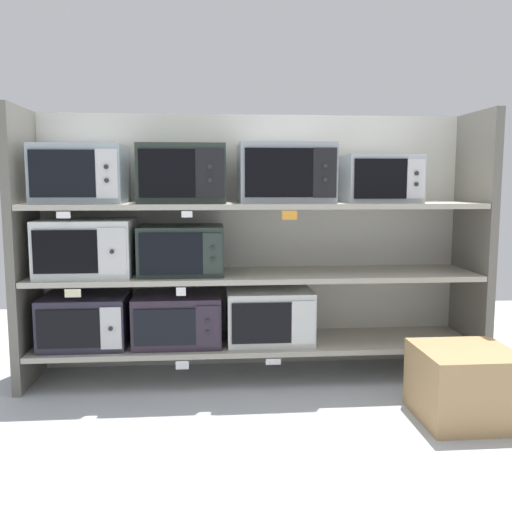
{
  "coord_description": "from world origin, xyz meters",
  "views": [
    {
      "loc": [
        -0.27,
        -3.29,
        1.15
      ],
      "look_at": [
        0.0,
        0.0,
        0.73
      ],
      "focal_mm": 39.77,
      "sensor_mm": 36.0,
      "label": 1
    }
  ],
  "objects": [
    {
      "name": "price_tag_5",
      "position": [
        -0.39,
        -0.25,
        0.99
      ],
      "size": [
        0.06,
        0.0,
        0.03
      ],
      "primitive_type": "cube",
      "color": "white"
    },
    {
      "name": "ground",
      "position": [
        0.0,
        -1.0,
        -0.01
      ],
      "size": [
        6.59,
        6.0,
        0.02
      ],
      "primitive_type": "cube",
      "color": "#B2B7BC"
    },
    {
      "name": "microwave_6",
      "position": [
        -0.42,
        -0.0,
        1.21
      ],
      "size": [
        0.49,
        0.42,
        0.33
      ],
      "color": "#29332C",
      "rests_on": "shelf_2"
    },
    {
      "name": "microwave_7",
      "position": [
        0.17,
        -0.0,
        1.21
      ],
      "size": [
        0.54,
        0.43,
        0.34
      ],
      "color": "#989FA8",
      "rests_on": "shelf_2"
    },
    {
      "name": "microwave_1",
      "position": [
        -0.46,
        -0.0,
        0.36
      ],
      "size": [
        0.5,
        0.42,
        0.29
      ],
      "color": "#302634",
      "rests_on": "shelf_0"
    },
    {
      "name": "price_tag_2",
      "position": [
        -1.0,
        -0.25,
        0.57
      ],
      "size": [
        0.09,
        0.0,
        0.04
      ],
      "primitive_type": "cube",
      "color": "beige"
    },
    {
      "name": "shelf_1",
      "position": [
        0.0,
        0.0,
        0.61
      ],
      "size": [
        2.59,
        0.5,
        0.03
      ],
      "primitive_type": "cube",
      "color": "#ADA899"
    },
    {
      "name": "upright_left",
      "position": [
        -1.32,
        0.0,
        0.79
      ],
      "size": [
        0.05,
        0.5,
        1.57
      ],
      "primitive_type": "cube",
      "color": "#68645B",
      "rests_on": "ground"
    },
    {
      "name": "shelf_2",
      "position": [
        0.0,
        0.0,
        1.03
      ],
      "size": [
        2.59,
        0.5,
        0.03
      ],
      "primitive_type": "cube",
      "color": "#ADA899"
    },
    {
      "name": "price_tag_0",
      "position": [
        -0.43,
        -0.25,
        0.16
      ],
      "size": [
        0.07,
        0.0,
        0.05
      ],
      "primitive_type": "cube",
      "color": "white"
    },
    {
      "name": "price_tag_3",
      "position": [
        -0.43,
        -0.25,
        0.57
      ],
      "size": [
        0.05,
        0.0,
        0.05
      ],
      "primitive_type": "cube",
      "color": "white"
    },
    {
      "name": "back_panel",
      "position": [
        0.0,
        0.27,
        0.79
      ],
      "size": [
        2.79,
        0.04,
        1.57
      ],
      "primitive_type": "cube",
      "color": "beige",
      "rests_on": "ground"
    },
    {
      "name": "microwave_8",
      "position": [
        0.73,
        -0.0,
        1.18
      ],
      "size": [
        0.43,
        0.36,
        0.28
      ],
      "color": "#B0BABD",
      "rests_on": "shelf_2"
    },
    {
      "name": "microwave_3",
      "position": [
        -0.97,
        -0.0,
        0.79
      ],
      "size": [
        0.53,
        0.44,
        0.32
      ],
      "color": "silver",
      "rests_on": "shelf_1"
    },
    {
      "name": "microwave_2",
      "position": [
        0.08,
        -0.0,
        0.37
      ],
      "size": [
        0.5,
        0.39,
        0.31
      ],
      "color": "silver",
      "rests_on": "shelf_0"
    },
    {
      "name": "price_tag_6",
      "position": [
        0.16,
        -0.25,
        0.98
      ],
      "size": [
        0.08,
        0.0,
        0.05
      ],
      "primitive_type": "cube",
      "color": "orange"
    },
    {
      "name": "price_tag_1",
      "position": [
        0.08,
        -0.25,
        0.17
      ],
      "size": [
        0.08,
        0.0,
        0.03
      ],
      "primitive_type": "cube",
      "color": "white"
    },
    {
      "name": "upright_right",
      "position": [
        1.32,
        0.0,
        0.79
      ],
      "size": [
        0.05,
        0.5,
        1.57
      ],
      "primitive_type": "cube",
      "color": "#68645B",
      "rests_on": "ground"
    },
    {
      "name": "microwave_4",
      "position": [
        -0.43,
        -0.0,
        0.77
      ],
      "size": [
        0.48,
        0.4,
        0.28
      ],
      "color": "#29352E",
      "rests_on": "shelf_1"
    },
    {
      "name": "microwave_5",
      "position": [
        -0.99,
        -0.0,
        1.2
      ],
      "size": [
        0.49,
        0.42,
        0.33
      ],
      "color": "#99A7AF",
      "rests_on": "shelf_2"
    },
    {
      "name": "shelf_0",
      "position": [
        0.0,
        0.0,
        0.2
      ],
      "size": [
        2.59,
        0.5,
        0.03
      ],
      "primitive_type": "cube",
      "color": "#ADA899",
      "rests_on": "ground"
    },
    {
      "name": "price_tag_4",
      "position": [
        -1.03,
        -0.25,
        0.99
      ],
      "size": [
        0.07,
        0.0,
        0.04
      ],
      "primitive_type": "cube",
      "color": "white"
    },
    {
      "name": "microwave_0",
      "position": [
        -0.99,
        -0.0,
        0.36
      ],
      "size": [
        0.48,
        0.42,
        0.29
      ],
      "color": "#2A2637",
      "rests_on": "shelf_0"
    },
    {
      "name": "shipping_carton",
      "position": [
        0.97,
        -0.72,
        0.18
      ],
      "size": [
        0.45,
        0.45,
        0.35
      ],
      "primitive_type": "cube",
      "color": "tan",
      "rests_on": "ground"
    }
  ]
}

